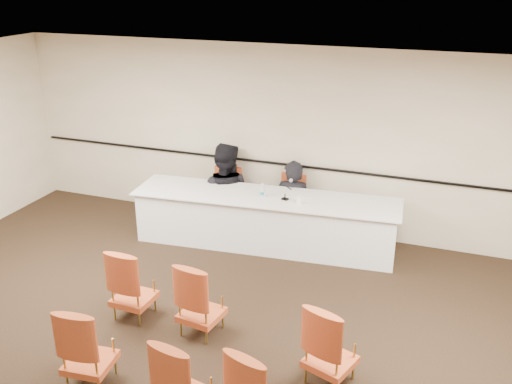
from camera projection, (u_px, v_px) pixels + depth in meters
floor at (198, 377)px, 6.11m from camera, size 10.00×10.00×0.00m
ceiling at (185, 100)px, 5.00m from camera, size 10.00×10.00×0.00m
wall_back at (304, 142)px, 9.04m from camera, size 10.00×0.04×3.00m
wall_rail at (302, 166)px, 9.15m from camera, size 9.80×0.04×0.03m
panel_table at (265, 221)px, 8.86m from camera, size 4.17×1.30×0.82m
panelist_main at (292, 211)px, 9.34m from camera, size 0.68×0.49×1.75m
panelist_main_chair at (293, 204)px, 9.30m from camera, size 0.54×0.54×0.95m
panelist_second at (225, 199)px, 9.59m from camera, size 1.01×0.82×1.96m
panelist_second_chair at (225, 197)px, 9.58m from camera, size 0.54×0.54×0.95m
papers at (302, 200)px, 8.57m from camera, size 0.34×0.28×0.00m
microphone at (285, 191)px, 8.52m from camera, size 0.15×0.23×0.29m
water_bottle at (262, 190)px, 8.65m from camera, size 0.07×0.07×0.21m
drinking_glass at (264, 193)px, 8.68m from camera, size 0.07×0.07×0.10m
coffee_cup at (299, 200)px, 8.41m from camera, size 0.08×0.08×0.12m
aud_chair_front_left at (133, 283)px, 7.00m from camera, size 0.52×0.52×0.95m
aud_chair_front_mid at (201, 298)px, 6.68m from camera, size 0.56×0.56×0.95m
aud_chair_front_right at (331, 344)px, 5.87m from camera, size 0.63×0.63×0.95m
aud_chair_back_left at (88, 344)px, 5.86m from camera, size 0.55×0.55×0.95m
aud_chair_back_mid at (184, 380)px, 5.36m from camera, size 0.58×0.58×0.95m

